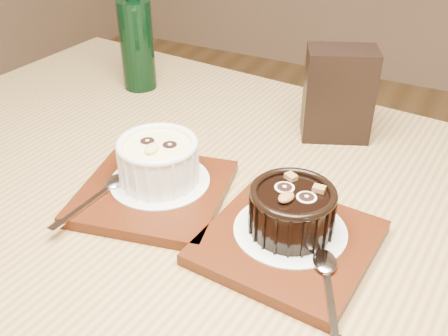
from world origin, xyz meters
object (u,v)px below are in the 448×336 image
object	(u,v)px
ramekin_dark	(292,208)
green_bottle	(137,42)
tray_right	(288,242)
condiment_stand	(338,94)
ramekin_white	(158,159)
table	(224,268)
tray_left	(154,192)

from	to	relation	value
ramekin_dark	green_bottle	world-z (taller)	green_bottle
tray_right	condiment_stand	distance (m)	0.29
ramekin_white	ramekin_dark	xyz separation A→B (m)	(0.19, -0.02, -0.00)
tray_right	ramekin_dark	bearing A→B (deg)	102.25
table	tray_left	distance (m)	0.14
table	green_bottle	size ratio (longest dim) A/B	5.70
tray_left	ramekin_dark	distance (m)	0.19
table	condiment_stand	bearing A→B (deg)	76.75
tray_right	table	bearing A→B (deg)	167.13
condiment_stand	table	bearing A→B (deg)	-103.25
tray_left	condiment_stand	size ratio (longest dim) A/B	1.29
ramekin_white	green_bottle	world-z (taller)	green_bottle
ramekin_dark	ramekin_white	bearing A→B (deg)	-172.24
tray_right	ramekin_dark	size ratio (longest dim) A/B	1.85
tray_left	tray_right	size ratio (longest dim) A/B	1.00
tray_right	green_bottle	xyz separation A→B (m)	(-0.40, 0.29, 0.08)
table	ramekin_white	bearing A→B (deg)	175.51
tray_left	ramekin_white	bearing A→B (deg)	90.58
ramekin_white	tray_right	world-z (taller)	ramekin_white
tray_left	ramekin_white	world-z (taller)	ramekin_white
tray_left	green_bottle	bearing A→B (deg)	127.41
tray_left	ramekin_dark	xyz separation A→B (m)	(0.19, -0.00, 0.04)
ramekin_dark	condiment_stand	bearing A→B (deg)	109.08
tray_right	green_bottle	distance (m)	0.50
table	tray_right	xyz separation A→B (m)	(0.09, -0.02, 0.10)
table	green_bottle	distance (m)	0.45
tray_left	tray_right	xyz separation A→B (m)	(0.19, -0.01, 0.00)
ramekin_white	green_bottle	bearing A→B (deg)	120.38
ramekin_white	tray_right	size ratio (longest dim) A/B	0.58
tray_left	green_bottle	xyz separation A→B (m)	(-0.21, 0.28, 0.08)
ramekin_white	condiment_stand	xyz separation A→B (m)	(0.16, 0.25, 0.02)
green_bottle	table	bearing A→B (deg)	-41.01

